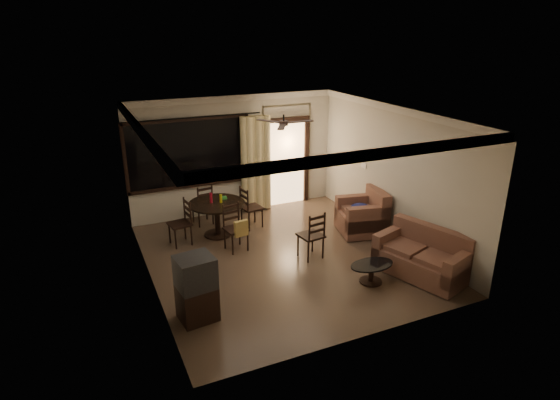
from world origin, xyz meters
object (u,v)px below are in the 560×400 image
dining_chair_west (181,231)px  dining_chair_south (236,236)px  dining_chair_north (203,212)px  tv_cabinet (196,288)px  dining_table (217,209)px  armchair (364,216)px  coffee_table (371,270)px  sofa (423,257)px  side_chair (311,244)px  dining_chair_east (251,215)px

dining_chair_west → dining_chair_south: bearing=44.3°
dining_chair_north → tv_cabinet: (-1.08, -3.59, 0.25)m
dining_table → armchair: dining_table is taller
coffee_table → sofa: bearing=-8.0°
tv_cabinet → coffee_table: size_ratio=1.29×
armchair → coffee_table: 2.17m
dining_chair_north → tv_cabinet: 3.76m
armchair → side_chair: (-1.61, -0.59, -0.10)m
dining_table → dining_chair_north: size_ratio=1.26×
tv_cabinet → sofa: bearing=-11.3°
tv_cabinet → armchair: 4.49m
sofa → armchair: armchair is taller
dining_chair_east → armchair: (2.13, -1.30, 0.11)m
dining_chair_north → sofa: 4.93m
dining_chair_east → dining_chair_south: same height
coffee_table → dining_chair_north: bearing=117.7°
dining_table → sofa: dining_table is taller
dining_chair_north → side_chair: (1.46, -2.50, 0.01)m
dining_table → dining_chair_west: size_ratio=1.26×
dining_table → coffee_table: bearing=-58.4°
dining_table → tv_cabinet: tv_cabinet is taller
dining_chair_south → dining_table: bearing=89.9°
side_chair → tv_cabinet: bearing=15.6°
dining_table → coffee_table: dining_table is taller
dining_table → dining_chair_east: bearing=8.6°
dining_chair_south → dining_chair_north: bearing=90.2°
dining_chair_north → sofa: dining_chair_north is taller
dining_chair_east → dining_chair_north: same height
dining_table → sofa: 4.30m
dining_chair_north → sofa: size_ratio=0.53×
dining_chair_east → tv_cabinet: tv_cabinet is taller
dining_chair_east → sofa: (2.05, -3.31, 0.06)m
dining_chair_west → coffee_table: dining_chair_west is taller
dining_chair_south → dining_chair_east: bearing=45.7°
dining_chair_west → dining_chair_south: same height
dining_chair_south → dining_chair_west: bearing=134.3°
dining_chair_north → dining_chair_south: bearing=90.2°
coffee_table → armchair: bearing=59.8°
armchair → coffee_table: size_ratio=1.37×
dining_chair_north → tv_cabinet: size_ratio=0.90×
dining_chair_south → armchair: size_ratio=0.85×
dining_chair_north → side_chair: bearing=111.7°
dining_chair_east → tv_cabinet: (-2.03, -2.98, 0.25)m
dining_chair_north → dining_chair_west: bearing=42.0°
dining_table → dining_chair_south: bearing=-81.5°
dining_table → armchair: bearing=-21.7°
dining_chair_east → side_chair: 1.95m
dining_chair_east → coffee_table: 3.33m
tv_cabinet → side_chair: 2.78m
dining_table → dining_chair_west: dining_table is taller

